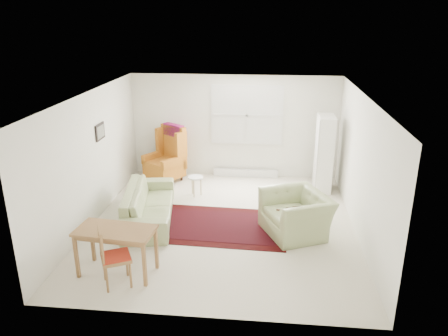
# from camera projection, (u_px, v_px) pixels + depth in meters

# --- Properties ---
(room) EXTENTS (5.04, 5.54, 2.51)m
(room) POSITION_uv_depth(u_px,v_px,m) (225.00, 159.00, 8.21)
(room) COLOR beige
(room) RESTS_ON ground
(rug) EXTENTS (2.66, 1.77, 0.03)m
(rug) POSITION_uv_depth(u_px,v_px,m) (219.00, 225.00, 8.37)
(rug) COLOR black
(rug) RESTS_ON ground
(sofa) EXTENTS (1.23, 2.35, 0.90)m
(sofa) POSITION_uv_depth(u_px,v_px,m) (149.00, 198.00, 8.50)
(sofa) COLOR #9DAB72
(sofa) RESTS_ON ground
(armchair) EXTENTS (1.43, 1.51, 0.92)m
(armchair) POSITION_uv_depth(u_px,v_px,m) (296.00, 210.00, 7.96)
(armchair) COLOR #9DAB72
(armchair) RESTS_ON ground
(wingback_chair) EXTENTS (1.11, 1.12, 1.35)m
(wingback_chair) POSITION_uv_depth(u_px,v_px,m) (164.00, 154.00, 10.41)
(wingback_chair) COLOR #B96B1C
(wingback_chair) RESTS_ON ground
(coffee_table) EXTENTS (0.67, 0.67, 0.45)m
(coffee_table) POSITION_uv_depth(u_px,v_px,m) (293.00, 224.00, 7.95)
(coffee_table) COLOR #3D2012
(coffee_table) RESTS_ON ground
(stool) EXTENTS (0.43, 0.43, 0.45)m
(stool) POSITION_uv_depth(u_px,v_px,m) (196.00, 186.00, 9.71)
(stool) COLOR white
(stool) RESTS_ON ground
(cabinet) EXTENTS (0.37, 0.69, 1.73)m
(cabinet) POSITION_uv_depth(u_px,v_px,m) (324.00, 154.00, 9.84)
(cabinet) COLOR white
(cabinet) RESTS_ON ground
(desk) EXTENTS (1.25, 0.72, 0.76)m
(desk) POSITION_uv_depth(u_px,v_px,m) (117.00, 251.00, 6.75)
(desk) COLOR olive
(desk) RESTS_ON ground
(desk_chair) EXTENTS (0.56, 0.56, 0.96)m
(desk_chair) POSITION_uv_depth(u_px,v_px,m) (116.00, 256.00, 6.43)
(desk_chair) COLOR olive
(desk_chair) RESTS_ON ground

